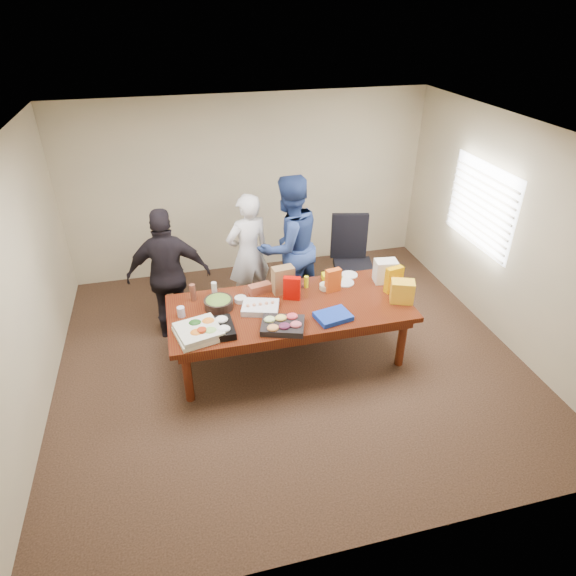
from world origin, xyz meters
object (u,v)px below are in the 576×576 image
object	(u,v)px
sheet_cake	(260,308)
salad_bowl	(219,304)
conference_table	(290,332)
office_chair	(354,264)
person_center	(248,254)
person_right	(289,246)

from	to	relation	value
sheet_cake	salad_bowl	world-z (taller)	salad_bowl
conference_table	sheet_cake	bearing A→B (deg)	179.94
office_chair	salad_bowl	world-z (taller)	office_chair
conference_table	person_center	world-z (taller)	person_center
office_chair	sheet_cake	xyz separation A→B (m)	(-1.54, -1.04, 0.18)
person_right	conference_table	bearing A→B (deg)	53.67
conference_table	sheet_cake	distance (m)	0.54
person_center	sheet_cake	world-z (taller)	person_center
conference_table	salad_bowl	bearing A→B (deg)	168.11
conference_table	salad_bowl	world-z (taller)	salad_bowl
office_chair	person_right	distance (m)	1.00
sheet_cake	salad_bowl	xyz separation A→B (m)	(-0.46, 0.17, 0.02)
office_chair	person_center	xyz separation A→B (m)	(-1.45, 0.18, 0.25)
sheet_cake	salad_bowl	bearing A→B (deg)	177.06
sheet_cake	person_center	bearing A→B (deg)	103.49
sheet_cake	conference_table	bearing A→B (deg)	17.32
person_center	salad_bowl	size ratio (longest dim) A/B	5.07
conference_table	office_chair	world-z (taller)	office_chair
conference_table	person_center	distance (m)	1.34
office_chair	conference_table	bearing A→B (deg)	-125.61
person_right	sheet_cake	distance (m)	1.26
person_right	salad_bowl	xyz separation A→B (m)	(-1.07, -0.92, -0.17)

